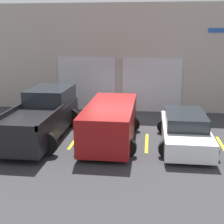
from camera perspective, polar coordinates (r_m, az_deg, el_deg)
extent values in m
plane|color=#2D2D30|center=(14.73, 0.81, -2.53)|extent=(28.00, 28.00, 0.00)
cube|color=#9E9389|center=(17.43, 2.06, 9.83)|extent=(17.62, 0.60, 5.79)
cube|color=#ADADB2|center=(17.56, -4.63, 5.16)|extent=(3.21, 0.08, 2.96)
cube|color=#ADADB2|center=(17.20, 7.26, 4.89)|extent=(3.21, 0.08, 2.96)
cube|color=#1E4799|center=(17.29, 18.71, 13.97)|extent=(0.90, 0.03, 0.22)
cube|color=black|center=(13.15, -13.05, -1.71)|extent=(1.88, 5.56, 0.98)
cube|color=#1E2328|center=(14.36, -11.17, 3.11)|extent=(1.73, 2.50, 0.65)
cube|color=black|center=(12.24, -19.16, -0.53)|extent=(0.08, 3.06, 0.18)
cube|color=black|center=(11.56, -11.11, -0.84)|extent=(0.08, 3.06, 0.18)
cube|color=black|center=(10.57, -18.26, -2.78)|extent=(1.88, 0.08, 0.18)
cylinder|color=black|center=(15.06, -13.74, -0.84)|extent=(0.87, 0.22, 0.87)
cylinder|color=black|center=(14.56, -7.61, -1.08)|extent=(0.87, 0.22, 0.87)
cylinder|color=black|center=(12.05, -19.49, -5.13)|extent=(0.87, 0.22, 0.87)
cylinder|color=black|center=(11.42, -11.97, -5.68)|extent=(0.87, 0.22, 0.87)
cube|color=white|center=(12.52, 13.15, -3.82)|extent=(1.70, 4.45, 0.65)
cube|color=#1E2328|center=(12.46, 13.25, -1.20)|extent=(1.50, 2.45, 0.48)
cylinder|color=black|center=(13.82, 9.50, -2.57)|extent=(0.61, 0.22, 0.61)
cylinder|color=black|center=(13.97, 15.59, -2.73)|extent=(0.61, 0.22, 0.61)
cylinder|color=black|center=(11.21, 10.01, -6.68)|extent=(0.61, 0.22, 0.61)
cylinder|color=black|center=(11.40, 17.53, -6.81)|extent=(0.61, 0.22, 0.61)
cube|color=maroon|center=(12.42, -0.29, -1.71)|extent=(1.82, 4.74, 1.36)
cube|color=#1E2328|center=(14.55, 0.89, 2.49)|extent=(1.64, 0.06, 0.28)
cylinder|color=black|center=(14.08, -2.75, -1.96)|extent=(0.65, 0.22, 0.65)
cylinder|color=black|center=(13.91, 3.78, -2.19)|extent=(0.65, 0.22, 0.65)
cylinder|color=black|center=(11.35, -5.29, -6.14)|extent=(0.65, 0.22, 0.65)
cylinder|color=black|center=(11.13, 2.85, -6.52)|extent=(0.65, 0.22, 0.65)
cube|color=gold|center=(13.92, -18.57, -4.32)|extent=(0.12, 2.20, 0.01)
cube|color=gold|center=(12.95, -6.75, -5.05)|extent=(0.12, 2.20, 0.01)
cube|color=gold|center=(12.59, 6.37, -5.61)|extent=(0.12, 2.20, 0.01)
cube|color=gold|center=(12.91, 19.54, -5.88)|extent=(0.12, 2.20, 0.01)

